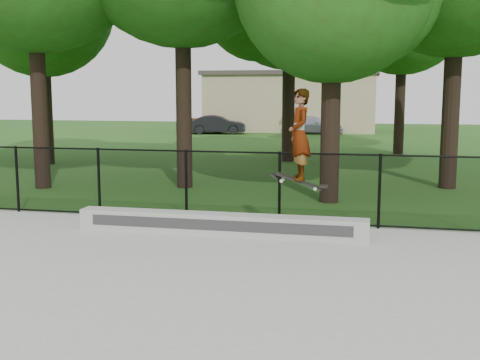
{
  "coord_description": "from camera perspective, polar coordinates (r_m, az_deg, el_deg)",
  "views": [
    {
      "loc": [
        3.83,
        -6.16,
        2.74
      ],
      "look_at": [
        1.54,
        4.2,
        1.2
      ],
      "focal_mm": 45.0,
      "sensor_mm": 36.0,
      "label": 1
    }
  ],
  "objects": [
    {
      "name": "distant_building",
      "position": [
        44.55,
        4.94,
        7.47
      ],
      "size": [
        12.4,
        6.4,
        4.3
      ],
      "color": "tan",
      "rests_on": "ground"
    },
    {
      "name": "skater_airborne",
      "position": [
        10.67,
        5.66,
        4.12
      ],
      "size": [
        0.81,
        0.69,
        1.82
      ],
      "color": "black",
      "rests_on": "ground"
    },
    {
      "name": "car_b",
      "position": [
        40.76,
        -2.18,
        5.27
      ],
      "size": [
        3.65,
        1.96,
        1.26
      ],
      "primitive_type": "imported",
      "rotation": [
        0.0,
        0.0,
        1.76
      ],
      "color": "black",
      "rests_on": "ground"
    },
    {
      "name": "chainlink_fence",
      "position": [
        12.8,
        -5.12,
        -0.44
      ],
      "size": [
        16.06,
        0.06,
        1.5
      ],
      "color": "black",
      "rests_on": "concrete_slab"
    },
    {
      "name": "grind_ledge",
      "position": [
        11.48,
        -1.94,
        -4.21
      ],
      "size": [
        5.6,
        0.4,
        0.41
      ],
      "primitive_type": "cube",
      "color": "#9C9C97",
      "rests_on": "concrete_slab"
    },
    {
      "name": "ground",
      "position": [
        7.75,
        -18.61,
        -12.88
      ],
      "size": [
        100.0,
        100.0,
        0.0
      ],
      "primitive_type": "plane",
      "color": "#1D4F16",
      "rests_on": "ground"
    },
    {
      "name": "car_a",
      "position": [
        41.85,
        -3.73,
        5.24
      ],
      "size": [
        3.51,
        2.19,
        1.12
      ],
      "primitive_type": "imported",
      "rotation": [
        0.0,
        0.0,
        1.86
      ],
      "color": "brown",
      "rests_on": "ground"
    },
    {
      "name": "concrete_slab",
      "position": [
        7.74,
        -18.62,
        -12.67
      ],
      "size": [
        14.0,
        12.0,
        0.06
      ],
      "primitive_type": "cube",
      "color": "#9C9C97",
      "rests_on": "ground"
    },
    {
      "name": "car_c",
      "position": [
        41.22,
        6.94,
        5.2
      ],
      "size": [
        3.97,
        2.28,
        1.18
      ],
      "primitive_type": "imported",
      "rotation": [
        0.0,
        0.0,
        1.4
      ],
      "color": "#9EA1B3",
      "rests_on": "ground"
    }
  ]
}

